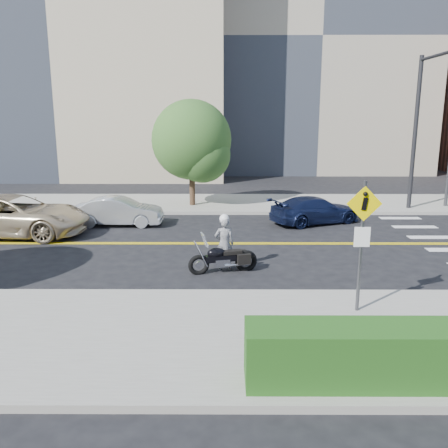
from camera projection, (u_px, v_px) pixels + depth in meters
name	position (u px, v px, depth m)	size (l,w,h in m)	color
ground_plane	(193.00, 243.00, 17.11)	(120.00, 120.00, 0.00)	black
sidewalk_near	(169.00, 336.00, 9.79)	(60.00, 5.00, 0.15)	#9E9B91
sidewalk_far	(203.00, 203.00, 24.40)	(60.00, 5.00, 0.15)	#9E9B91
building_left	(78.00, 6.00, 35.76)	(22.00, 14.00, 25.00)	tan
building_mid	(307.00, 48.00, 40.14)	(18.00, 14.00, 20.00)	#A39984
traffic_light	(425.00, 111.00, 20.96)	(0.28, 4.50, 7.00)	black
pedestrian_sign	(362.00, 234.00, 10.50)	(0.78, 0.08, 3.00)	#4C4C51
motorcyclist	(224.00, 242.00, 14.06)	(0.62, 0.44, 1.70)	#ACABB0
motorcycle	(223.00, 252.00, 13.87)	(2.01, 0.61, 1.22)	black
suv	(14.00, 216.00, 18.09)	(2.58, 5.59, 1.55)	beige
parked_car_silver	(119.00, 211.00, 19.78)	(1.27, 3.64, 1.20)	silver
parked_car_blue	(315.00, 210.00, 20.16)	(1.61, 3.96, 1.15)	#162044
tree_far_a	(191.00, 140.00, 22.90)	(3.86, 3.86, 5.28)	#382619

